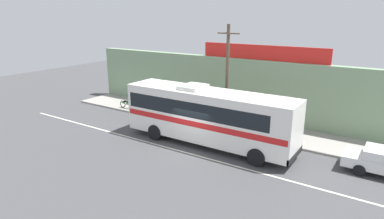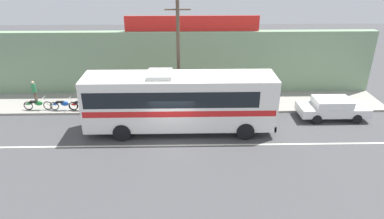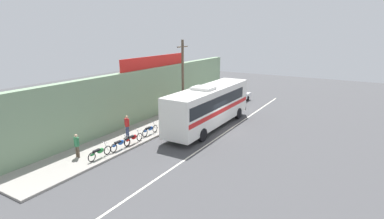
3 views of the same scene
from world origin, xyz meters
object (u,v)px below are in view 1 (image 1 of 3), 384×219
intercity_bus (207,114)px  pedestrian_far_right (174,101)px  motorcycle_green (154,110)px  motorcycle_purple (128,104)px  pedestrian_by_curb (133,94)px  motorcycle_blue (143,107)px  utility_pole (227,78)px  motorcycle_orange (178,113)px

intercity_bus → pedestrian_far_right: size_ratio=6.57×
motorcycle_green → pedestrian_far_right: pedestrian_far_right is taller
pedestrian_far_right → intercity_bus: bearing=-36.7°
motorcycle_purple → motorcycle_green: same height
motorcycle_purple → pedestrian_by_curb: (-0.64, 1.34, 0.51)m
motorcycle_blue → utility_pole: bearing=-1.4°
utility_pole → pedestrian_by_curb: utility_pole is taller
motorcycle_blue → pedestrian_by_curb: size_ratio=1.20×
intercity_bus → motorcycle_orange: bearing=145.7°
utility_pole → pedestrian_far_right: (-5.67, 1.60, -2.80)m
motorcycle_green → motorcycle_orange: size_ratio=1.02×
motorcycle_purple → pedestrian_by_curb: size_ratio=1.21×
motorcycle_purple → motorcycle_orange: bearing=0.7°
motorcycle_purple → motorcycle_orange: (5.34, 0.07, 0.00)m
motorcycle_blue → motorcycle_purple: bearing=176.9°
intercity_bus → pedestrian_by_curb: 11.29m
motorcycle_blue → motorcycle_purple: (-1.81, 0.10, 0.00)m
motorcycle_green → motorcycle_blue: bearing=177.7°
intercity_bus → motorcycle_orange: (-4.42, 3.01, -1.50)m
motorcycle_blue → intercity_bus: bearing=-19.7°
motorcycle_green → pedestrian_far_right: 1.83m
utility_pole → pedestrian_far_right: utility_pole is taller
utility_pole → motorcycle_purple: utility_pole is taller
intercity_bus → pedestrian_far_right: (-5.69, 4.25, -0.92)m
motorcycle_orange → pedestrian_by_curb: (-5.98, 1.27, 0.51)m
intercity_bus → motorcycle_purple: (-9.76, 2.95, -1.50)m
motorcycle_green → pedestrian_by_curb: 4.07m
pedestrian_far_right → motorcycle_green: bearing=-123.6°
intercity_bus → utility_pole: utility_pole is taller
motorcycle_blue → motorcycle_purple: 1.81m
pedestrian_far_right → pedestrian_by_curb: bearing=179.6°
motorcycle_green → pedestrian_by_curb: bearing=158.4°
motorcycle_orange → pedestrian_far_right: (-1.26, 1.23, 0.58)m
intercity_bus → motorcycle_purple: size_ratio=5.76×
motorcycle_orange → pedestrian_by_curb: bearing=168.0°
motorcycle_blue → motorcycle_green: size_ratio=0.99×
motorcycle_blue → motorcycle_orange: size_ratio=1.01×
pedestrian_far_right → pedestrian_by_curb: 4.71m
utility_pole → motorcycle_green: bearing=178.7°
motorcycle_purple → motorcycle_orange: 5.34m
utility_pole → motorcycle_blue: size_ratio=3.80×
motorcycle_blue → motorcycle_orange: bearing=2.7°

